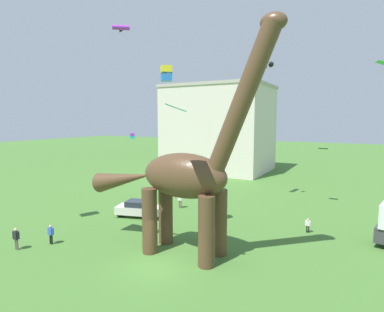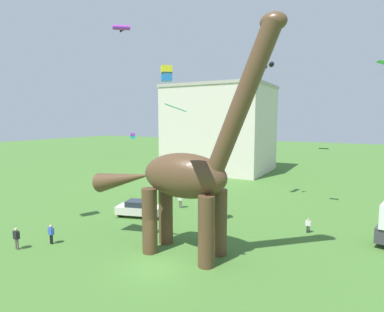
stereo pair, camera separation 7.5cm
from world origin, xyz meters
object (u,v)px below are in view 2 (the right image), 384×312
at_px(person_near_flyer, 51,232).
at_px(kite_apex, 383,63).
at_px(person_strolling_adult, 16,236).
at_px(festival_canopy_tent, 171,174).
at_px(person_far_spectator, 180,199).
at_px(parked_sedan_left, 139,208).
at_px(kite_mid_left, 133,136).
at_px(kite_trailing, 324,149).
at_px(kite_high_right, 122,28).
at_px(kite_far_left, 176,108).
at_px(kite_mid_center, 166,74).
at_px(person_photographer, 308,224).
at_px(dinosaur_sculpture, 183,176).
at_px(kite_mid_right, 263,65).

bearing_deg(person_near_flyer, kite_apex, 1.81).
relative_size(person_strolling_adult, festival_canopy_tent, 0.50).
height_order(person_far_spectator, kite_apex, kite_apex).
height_order(parked_sedan_left, kite_mid_left, kite_mid_left).
relative_size(festival_canopy_tent, kite_trailing, 3.23).
relative_size(person_far_spectator, festival_canopy_tent, 0.52).
xyz_separation_m(kite_high_right, kite_far_left, (11.76, -9.23, -8.07)).
height_order(person_strolling_adult, kite_high_right, kite_high_right).
relative_size(person_far_spectator, person_strolling_adult, 1.03).
relative_size(parked_sedan_left, festival_canopy_tent, 1.44).
height_order(person_strolling_adult, kite_mid_center, kite_mid_center).
bearing_deg(person_photographer, dinosaur_sculpture, 13.46).
height_order(parked_sedan_left, kite_mid_center, kite_mid_center).
height_order(kite_apex, kite_mid_center, kite_apex).
xyz_separation_m(person_far_spectator, kite_mid_center, (3.20, -7.28, 11.56)).
height_order(parked_sedan_left, kite_far_left, kite_far_left).
bearing_deg(kite_mid_right, kite_high_right, -140.82).
bearing_deg(kite_far_left, kite_trailing, 75.22).
distance_m(person_strolling_adult, kite_mid_center, 15.84).
distance_m(festival_canopy_tent, kite_mid_right, 16.37).
height_order(person_strolling_adult, festival_canopy_tent, festival_canopy_tent).
height_order(person_far_spectator, kite_mid_right, kite_mid_right).
relative_size(kite_apex, kite_high_right, 1.09).
height_order(kite_trailing, kite_mid_center, kite_mid_center).
height_order(person_photographer, kite_far_left, kite_far_left).
bearing_deg(kite_trailing, festival_canopy_tent, -167.14).
bearing_deg(kite_mid_center, dinosaur_sculpture, -38.61).
bearing_deg(parked_sedan_left, kite_apex, 23.32).
bearing_deg(person_near_flyer, dinosaur_sculpture, -27.72).
bearing_deg(dinosaur_sculpture, person_photographer, 33.21).
bearing_deg(kite_high_right, person_far_spectator, 34.57).
xyz_separation_m(person_strolling_adult, kite_trailing, (17.44, 23.04, 5.13)).
distance_m(person_far_spectator, person_strolling_adult, 15.32).
xyz_separation_m(person_near_flyer, person_strolling_adult, (-1.27, -1.83, 0.07)).
bearing_deg(kite_high_right, kite_far_left, -38.14).
xyz_separation_m(person_photographer, kite_mid_center, (-9.57, -6.12, 11.83)).
distance_m(person_near_flyer, kite_mid_left, 14.36).
bearing_deg(person_near_flyer, kite_mid_center, -8.17).
height_order(person_far_spectator, kite_mid_left, kite_mid_left).
bearing_deg(parked_sedan_left, person_photographer, -3.73).
bearing_deg(kite_mid_left, kite_far_left, -42.93).
bearing_deg(person_strolling_adult, person_photographer, 6.94).
bearing_deg(dinosaur_sculpture, kite_trailing, 52.34).
distance_m(person_photographer, kite_mid_left, 19.93).
bearing_deg(kite_high_right, festival_canopy_tent, 86.53).
relative_size(person_near_flyer, person_strolling_adult, 0.93).
bearing_deg(person_strolling_adult, kite_mid_center, 11.97).
distance_m(kite_mid_right, kite_far_left, 19.04).
relative_size(kite_apex, kite_mid_center, 1.67).
bearing_deg(person_far_spectator, kite_high_right, 7.19).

